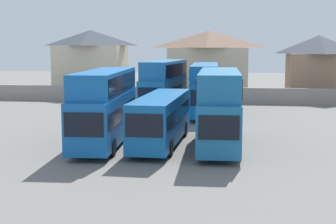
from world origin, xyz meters
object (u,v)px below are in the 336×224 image
Objects in this scene: bus_2 at (161,117)px; house_terrace_right at (318,66)px; bus_1 at (105,103)px; house_terrace_centre at (209,63)px; bus_4 at (164,84)px; bus_3 at (219,105)px; bus_5 at (205,86)px; house_terrace_left at (91,62)px.

house_terrace_right is at bearing 156.47° from bus_2.
bus_2 is (3.73, 0.36, -0.89)m from bus_1.
house_terrace_centre reaches higher than bus_1.
bus_4 reaches higher than bus_2.
bus_2 is 3.92m from bus_3.
bus_5 is 21.18m from house_terrace_right.
bus_5 is at bearing -174.93° from bus_3.
bus_3 is (3.80, -0.31, 0.91)m from bus_2.
bus_3 is 32.84m from house_terrace_centre.
house_terrace_right is (14.61, 31.75, 2.07)m from bus_2.
bus_5 is (1.81, 14.93, 0.82)m from bus_2.
bus_1 is 33.13m from house_terrace_centre.
house_terrace_right reaches higher than bus_3.
bus_5 is (-1.99, 15.24, -0.09)m from bus_3.
bus_2 is at bearing -114.72° from house_terrace_right.
bus_5 is at bearing -127.28° from house_terrace_right.
house_terrace_right is (10.81, 32.06, 1.16)m from bus_3.
house_terrace_left reaches higher than bus_2.
house_terrace_left is (-18.23, 32.21, 1.53)m from bus_3.
bus_1 is at bearing -119.74° from house_terrace_right.
bus_3 is 1.02× the size of house_terrace_centre.
bus_1 is 1.25× the size of house_terrace_left.
house_terrace_centre reaches higher than bus_5.
house_terrace_left reaches higher than bus_4.
house_terrace_left reaches higher than bus_5.
house_terrace_centre is at bearing 168.02° from bus_1.
bus_5 is at bearing 96.67° from bus_4.
house_terrace_centre is (3.14, 17.58, 1.40)m from bus_4.
house_terrace_centre is (15.51, 0.48, -0.05)m from house_terrace_left.
bus_5 is at bearing -46.27° from house_terrace_left.
bus_3 is 0.88× the size of bus_5.
bus_5 is at bearing 156.47° from bus_1.
bus_4 reaches higher than bus_1.
bus_2 is 1.21× the size of house_terrace_left.
house_terrace_right is (12.80, 16.82, 1.25)m from bus_5.
bus_1 is 3.85m from bus_2.
bus_3 is at bearing 86.51° from bus_2.
house_terrace_left is at bearing -139.15° from bus_5.
bus_4 is 1.27× the size of house_terrace_right.
house_terrace_right reaches higher than bus_2.
house_terrace_centre reaches higher than house_terrace_right.
house_terrace_centre is (-0.72, 17.45, 1.56)m from bus_5.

